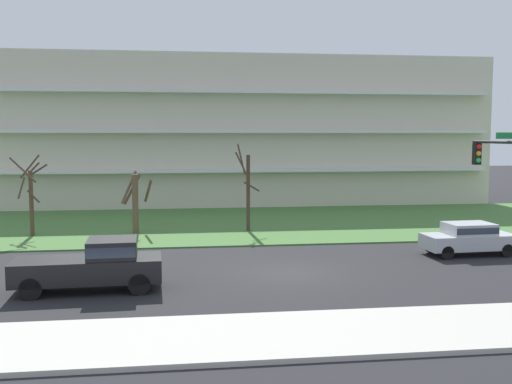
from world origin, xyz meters
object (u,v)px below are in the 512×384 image
tree_far_left (31,195)px  sedan_silver_center_left (469,237)px  tree_left (136,201)px  tree_center (247,189)px  pickup_black_near_left (95,264)px

tree_far_left → sedan_silver_center_left: 23.72m
tree_left → tree_center: (6.56, -0.23, 0.60)m
tree_center → tree_far_left: bearing=179.9°
pickup_black_near_left → sedan_silver_center_left: size_ratio=1.22×
tree_center → sedan_silver_center_left: tree_center is taller
pickup_black_near_left → tree_far_left: bearing=109.9°
tree_left → pickup_black_near_left: bearing=-93.0°
tree_left → sedan_silver_center_left: bearing=-26.6°
tree_far_left → tree_left: tree_far_left is taller
tree_center → pickup_black_near_left: bearing=-120.0°
tree_far_left → pickup_black_near_left: bearing=-67.6°
tree_far_left → tree_center: size_ratio=0.89×
pickup_black_near_left → sedan_silver_center_left: bearing=12.2°
tree_far_left → sedan_silver_center_left: tree_far_left is taller
tree_left → pickup_black_near_left: (-0.66, -12.73, -0.97)m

